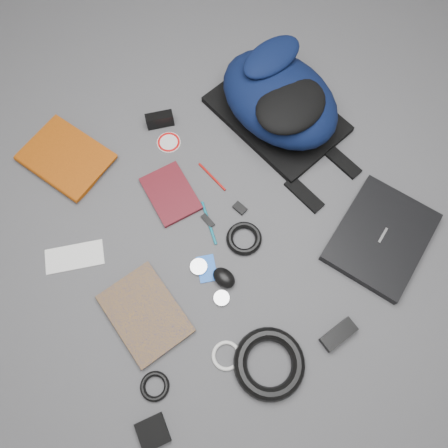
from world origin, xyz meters
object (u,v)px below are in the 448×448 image
comic_book (118,333)px  power_brick (338,334)px  dvd_case (171,194)px  textbook_red (45,181)px  compact_camera (160,120)px  mouse (224,278)px  backpack (280,98)px  laptop (381,237)px  pouch (153,432)px

comic_book → power_brick: 0.67m
comic_book → dvd_case: (0.36, 0.33, -0.00)m
dvd_case → textbook_red: bearing=144.8°
compact_camera → power_brick: (0.11, -0.94, -0.01)m
mouse → backpack: bearing=23.7°
backpack → dvd_case: backpack is taller
backpack → comic_book: 0.94m
mouse → comic_book: bearing=158.9°
laptop → comic_book: laptop is taller
comic_book → mouse: (0.36, -0.02, 0.01)m
backpack → comic_book: backpack is taller
dvd_case → compact_camera: (0.10, 0.27, 0.02)m
comic_book → backpack: bearing=20.5°
laptop → compact_camera: compact_camera is taller
compact_camera → mouse: bearing=-81.3°
backpack → laptop: (0.03, -0.57, -0.09)m
mouse → pouch: mouse is taller
laptop → mouse: bearing=138.3°
mouse → compact_camera: bearing=62.9°
power_brick → laptop: bearing=25.6°
backpack → pouch: (-0.88, -0.71, -0.10)m
comic_book → power_brick: (0.57, -0.34, 0.00)m
textbook_red → dvd_case: textbook_red is taller
textbook_red → mouse: size_ratio=3.75×
dvd_case → mouse: mouse is taller
textbook_red → pouch: 0.89m
textbook_red → backpack: bearing=-36.2°
compact_camera → power_brick: bearing=-65.6°
textbook_red → mouse: 0.70m
mouse → dvd_case: bearing=72.7°
mouse → textbook_red: bearing=102.1°
textbook_red → pouch: (-0.04, -0.89, -0.01)m
backpack → compact_camera: size_ratio=5.18×
power_brick → comic_book: bearing=143.7°
backpack → laptop: 0.58m
textbook_red → power_brick: bearing=-83.0°
comic_book → compact_camera: (0.46, 0.60, 0.02)m
backpack → compact_camera: (-0.38, 0.19, -0.08)m
laptop → pouch: 0.92m
laptop → mouse: 0.53m
backpack → power_brick: size_ratio=4.48×
textbook_red → dvd_case: size_ratio=1.45×
dvd_case → mouse: size_ratio=2.59×
backpack → power_brick: backpack is taller
textbook_red → dvd_case: 0.44m
backpack → laptop: size_ratio=1.47×
textbook_red → mouse: mouse is taller
mouse → pouch: size_ratio=0.96×
laptop → power_brick: bearing=-175.0°
dvd_case → pouch: 0.74m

